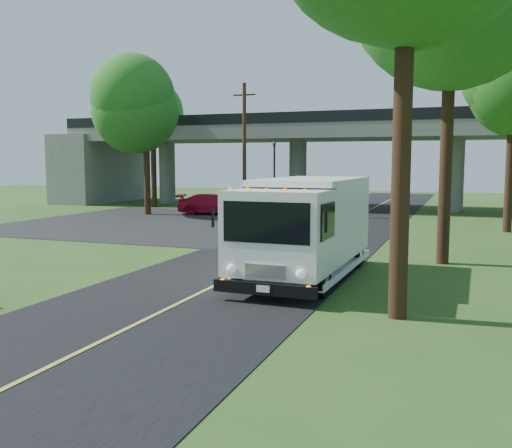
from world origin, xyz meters
The scene contains 12 objects.
ground centered at (0.00, 0.00, 0.00)m, with size 120.00×120.00×0.00m, color #2A4E1B.
road centered at (0.00, 10.00, 0.01)m, with size 7.00×90.00×0.02m, color black.
parking_lot centered at (-11.00, 18.00, 0.01)m, with size 16.00×18.00×0.01m, color black.
lane_line centered at (0.00, 10.00, 0.03)m, with size 0.12×90.00×0.01m, color gold.
overpass centered at (0.00, 32.00, 4.56)m, with size 54.00×10.00×7.30m.
traffic_signal centered at (-6.00, 26.00, 3.20)m, with size 0.18×0.22×5.20m.
utility_pole centered at (-7.50, 24.00, 4.59)m, with size 1.60×0.26×9.00m.
tree_left_lot centered at (-13.79, 21.84, 7.90)m, with size 5.60×5.50×10.50m.
tree_left_far centered at (-16.79, 27.84, 7.45)m, with size 5.26×5.16×9.89m.
step_van centered at (2.20, 4.66, 1.72)m, with size 2.91×7.59×3.17m.
red_sedan centered at (-9.70, 23.64, 0.73)m, with size 2.03×5.00×1.45m, color #A50A24.
pedestrian centered at (-4.35, 16.88, 0.86)m, with size 0.62×0.41×1.71m, color gray.
Camera 1 is at (6.97, -12.64, 3.72)m, focal length 40.00 mm.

